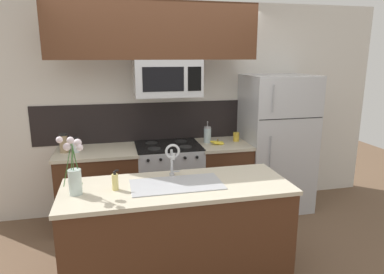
% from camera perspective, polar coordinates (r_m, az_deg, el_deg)
% --- Properties ---
extents(ground_plane, '(10.00, 10.00, 0.00)m').
position_cam_1_polar(ground_plane, '(3.62, -1.32, -19.29)').
color(ground_plane, brown).
extents(rear_partition, '(5.20, 0.10, 2.60)m').
position_cam_1_polar(rear_partition, '(4.41, -1.02, 4.85)').
color(rear_partition, silver).
rests_on(rear_partition, ground).
extents(splash_band, '(3.13, 0.01, 0.48)m').
position_cam_1_polar(splash_band, '(4.33, -4.74, 2.63)').
color(splash_band, black).
rests_on(splash_band, rear_partition).
extents(back_counter_left, '(0.92, 0.65, 0.91)m').
position_cam_1_polar(back_counter_left, '(4.17, -15.24, -8.17)').
color(back_counter_left, '#4C2B19').
rests_on(back_counter_left, ground).
extents(back_counter_right, '(0.63, 0.65, 0.91)m').
position_cam_1_polar(back_counter_right, '(4.36, 5.02, -6.75)').
color(back_counter_right, '#4C2B19').
rests_on(back_counter_right, ground).
extents(stove_range, '(0.76, 0.64, 0.93)m').
position_cam_1_polar(stove_range, '(4.21, -3.90, -7.42)').
color(stove_range, '#B7BABF').
rests_on(stove_range, ground).
extents(microwave, '(0.74, 0.40, 0.41)m').
position_cam_1_polar(microwave, '(3.92, -4.14, 9.77)').
color(microwave, '#B7BABF').
extents(upper_cabinet_band, '(2.25, 0.34, 0.60)m').
position_cam_1_polar(upper_cabinet_band, '(3.87, -6.38, 17.14)').
color(upper_cabinet_band, '#4C2B19').
extents(refrigerator, '(0.84, 0.74, 1.73)m').
position_cam_1_polar(refrigerator, '(4.53, 13.72, -0.94)').
color(refrigerator, '#B7BABF').
rests_on(refrigerator, ground).
extents(storage_jar_tall, '(0.09, 0.09, 0.22)m').
position_cam_1_polar(storage_jar_tall, '(4.03, -20.61, -0.96)').
color(storage_jar_tall, '#997F5B').
rests_on(storage_jar_tall, back_counter_left).
extents(storage_jar_medium, '(0.09, 0.09, 0.16)m').
position_cam_1_polar(storage_jar_medium, '(4.00, -18.89, -1.29)').
color(storage_jar_medium, silver).
rests_on(storage_jar_medium, back_counter_left).
extents(banana_bunch, '(0.19, 0.13, 0.08)m').
position_cam_1_polar(banana_bunch, '(4.14, 4.29, -0.95)').
color(banana_bunch, yellow).
rests_on(banana_bunch, back_counter_right).
extents(french_press, '(0.09, 0.09, 0.27)m').
position_cam_1_polar(french_press, '(4.21, 2.59, 0.39)').
color(french_press, silver).
rests_on(french_press, back_counter_right).
extents(coffee_tin, '(0.08, 0.08, 0.11)m').
position_cam_1_polar(coffee_tin, '(4.32, 7.38, 0.04)').
color(coffee_tin, gold).
rests_on(coffee_tin, back_counter_right).
extents(island_counter, '(1.89, 0.74, 0.91)m').
position_cam_1_polar(island_counter, '(3.07, -2.40, -15.86)').
color(island_counter, '#4C2B19').
rests_on(island_counter, ground).
extents(kitchen_sink, '(0.76, 0.39, 0.16)m').
position_cam_1_polar(kitchen_sink, '(2.90, -2.55, -9.22)').
color(kitchen_sink, '#ADAFB5').
rests_on(kitchen_sink, island_counter).
extents(sink_faucet, '(0.14, 0.14, 0.31)m').
position_cam_1_polar(sink_faucet, '(2.99, -3.28, -3.10)').
color(sink_faucet, '#B7BABF').
rests_on(sink_faucet, island_counter).
extents(dish_soap_bottle, '(0.06, 0.05, 0.16)m').
position_cam_1_polar(dish_soap_bottle, '(2.82, -12.70, -7.28)').
color(dish_soap_bottle, '#DBCC75').
rests_on(dish_soap_bottle, island_counter).
extents(flower_vase, '(0.19, 0.14, 0.46)m').
position_cam_1_polar(flower_vase, '(2.79, -19.02, -5.77)').
color(flower_vase, silver).
rests_on(flower_vase, island_counter).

